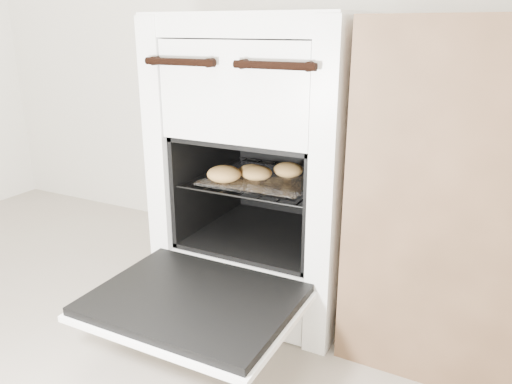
% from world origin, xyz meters
% --- Properties ---
extents(stove, '(0.59, 0.66, 0.91)m').
position_xyz_m(stove, '(0.18, 1.17, 0.44)').
color(stove, white).
rests_on(stove, ground).
extents(oven_door, '(0.53, 0.41, 0.04)m').
position_xyz_m(oven_door, '(0.18, 0.67, 0.20)').
color(oven_door, black).
rests_on(oven_door, stove).
extents(oven_rack, '(0.43, 0.41, 0.01)m').
position_xyz_m(oven_rack, '(0.18, 1.11, 0.41)').
color(oven_rack, black).
rests_on(oven_rack, stove).
extents(foil_sheet, '(0.33, 0.30, 0.01)m').
position_xyz_m(foil_sheet, '(0.18, 1.09, 0.42)').
color(foil_sheet, white).
rests_on(foil_sheet, oven_rack).
extents(baked_rolls, '(0.29, 0.28, 0.05)m').
position_xyz_m(baked_rolls, '(0.16, 1.05, 0.45)').
color(baked_rolls, tan).
rests_on(baked_rolls, foil_sheet).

